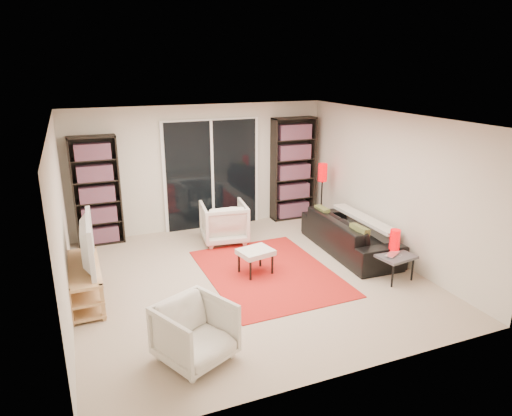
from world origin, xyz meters
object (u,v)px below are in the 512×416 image
at_px(bookshelf_left, 97,191).
at_px(sofa, 350,234).
at_px(tv_stand, 84,282).
at_px(side_table, 393,256).
at_px(bookshelf_right, 293,169).
at_px(floor_lamp, 322,179).
at_px(ottoman, 256,253).
at_px(armchair_back, 224,222).
at_px(armchair_front, 195,332).

bearing_deg(bookshelf_left, sofa, -26.88).
xyz_separation_m(tv_stand, side_table, (4.33, -1.04, 0.10)).
height_order(bookshelf_right, floor_lamp, bookshelf_right).
bearing_deg(sofa, ottoman, 99.27).
bearing_deg(bookshelf_left, tv_stand, -99.88).
height_order(bookshelf_left, tv_stand, bookshelf_left).
bearing_deg(ottoman, tv_stand, 177.27).
height_order(tv_stand, armchair_back, armchair_back).
bearing_deg(side_table, bookshelf_right, 92.00).
relative_size(tv_stand, armchair_front, 1.85).
relative_size(tv_stand, armchair_back, 1.70).
xyz_separation_m(bookshelf_left, armchair_front, (0.70, -3.99, -0.64)).
distance_m(bookshelf_right, tv_stand, 4.78).
relative_size(bookshelf_right, side_table, 3.48).
distance_m(ottoman, floor_lamp, 2.63).
bearing_deg(floor_lamp, tv_stand, -162.46).
height_order(armchair_back, armchair_front, armchair_back).
xyz_separation_m(bookshelf_right, armchair_front, (-3.15, -3.99, -0.71)).
xyz_separation_m(armchair_back, ottoman, (0.02, -1.48, -0.03)).
relative_size(bookshelf_right, sofa, 0.99).
relative_size(tv_stand, floor_lamp, 1.08).
xyz_separation_m(tv_stand, ottoman, (2.48, -0.12, 0.08)).
bearing_deg(armchair_back, tv_stand, 36.21).
relative_size(bookshelf_left, bookshelf_right, 0.93).
relative_size(bookshelf_right, ottoman, 3.66).
height_order(tv_stand, side_table, tv_stand).
bearing_deg(side_table, sofa, 90.13).
height_order(bookshelf_right, ottoman, bookshelf_right).
xyz_separation_m(bookshelf_right, tv_stand, (-4.22, -2.12, -0.79)).
relative_size(armchair_back, side_table, 1.34).
relative_size(bookshelf_right, armchair_front, 2.84).
relative_size(armchair_back, ottoman, 1.41).
xyz_separation_m(ottoman, side_table, (1.85, -0.92, 0.02)).
relative_size(sofa, armchair_front, 2.88).
height_order(sofa, ottoman, sofa).
bearing_deg(armchair_front, ottoman, 25.46).
relative_size(armchair_back, floor_lamp, 0.63).
bearing_deg(floor_lamp, ottoman, -142.78).
xyz_separation_m(bookshelf_right, armchair_back, (-1.76, -0.76, -0.68)).
xyz_separation_m(armchair_front, side_table, (3.26, 0.83, 0.02)).
bearing_deg(ottoman, armchair_front, -128.95).
distance_m(tv_stand, side_table, 4.45).
bearing_deg(sofa, armchair_front, 123.49).
bearing_deg(bookshelf_right, armchair_front, -128.36).
height_order(armchair_front, ottoman, armchair_front).
xyz_separation_m(tv_stand, floor_lamp, (4.51, 1.43, 0.70)).
bearing_deg(armchair_back, bookshelf_left, -12.67).
distance_m(sofa, armchair_front, 3.82).
bearing_deg(floor_lamp, bookshelf_right, 113.23).
relative_size(bookshelf_left, side_table, 3.23).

